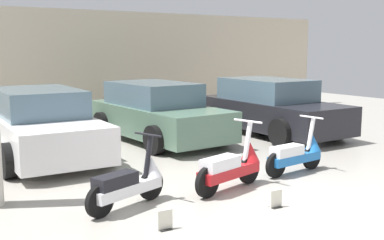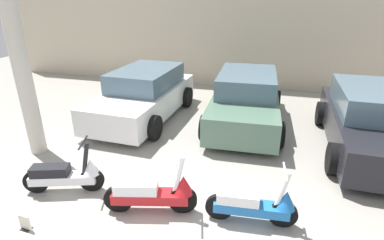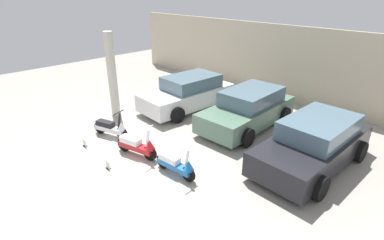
{
  "view_description": "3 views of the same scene",
  "coord_description": "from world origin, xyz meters",
  "px_view_note": "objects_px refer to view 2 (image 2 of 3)",
  "views": [
    {
      "loc": [
        -4.98,
        -5.28,
        2.27
      ],
      "look_at": [
        -0.04,
        2.15,
        0.92
      ],
      "focal_mm": 45.0,
      "sensor_mm": 36.0,
      "label": 1
    },
    {
      "loc": [
        1.38,
        -3.15,
        3.37
      ],
      "look_at": [
        -0.17,
        2.63,
        0.88
      ],
      "focal_mm": 28.0,
      "sensor_mm": 36.0,
      "label": 2
    },
    {
      "loc": [
        6.73,
        -3.9,
        4.91
      ],
      "look_at": [
        0.49,
        2.24,
        0.98
      ],
      "focal_mm": 28.0,
      "sensor_mm": 36.0,
      "label": 3
    }
  ],
  "objects_px": {
    "scooter_front_center": "(255,204)",
    "car_rear_left": "(144,95)",
    "scooter_front_right": "(154,192)",
    "car_rear_center": "(246,100)",
    "car_rear_right": "(372,121)",
    "placard_near_left_scooter": "(25,223)",
    "scooter_front_left": "(67,174)",
    "support_column_side": "(24,81)"
  },
  "relations": [
    {
      "from": "scooter_front_left",
      "to": "scooter_front_right",
      "type": "distance_m",
      "value": 1.76
    },
    {
      "from": "scooter_front_right",
      "to": "placard_near_left_scooter",
      "type": "xyz_separation_m",
      "value": [
        -1.79,
        -0.92,
        -0.27
      ]
    },
    {
      "from": "car_rear_center",
      "to": "support_column_side",
      "type": "relative_size",
      "value": 1.26
    },
    {
      "from": "car_rear_left",
      "to": "support_column_side",
      "type": "height_order",
      "value": "support_column_side"
    },
    {
      "from": "scooter_front_left",
      "to": "placard_near_left_scooter",
      "type": "relative_size",
      "value": 5.42
    },
    {
      "from": "car_rear_center",
      "to": "support_column_side",
      "type": "xyz_separation_m",
      "value": [
        -4.46,
        -3.01,
        1.01
      ]
    },
    {
      "from": "support_column_side",
      "to": "car_rear_right",
      "type": "bearing_deg",
      "value": 16.08
    },
    {
      "from": "car_rear_center",
      "to": "placard_near_left_scooter",
      "type": "relative_size",
      "value": 16.29
    },
    {
      "from": "scooter_front_left",
      "to": "scooter_front_right",
      "type": "height_order",
      "value": "scooter_front_right"
    },
    {
      "from": "support_column_side",
      "to": "car_rear_center",
      "type": "bearing_deg",
      "value": 34.03
    },
    {
      "from": "car_rear_center",
      "to": "car_rear_right",
      "type": "bearing_deg",
      "value": 71.42
    },
    {
      "from": "scooter_front_center",
      "to": "car_rear_left",
      "type": "distance_m",
      "value": 5.19
    },
    {
      "from": "scooter_front_left",
      "to": "placard_near_left_scooter",
      "type": "xyz_separation_m",
      "value": [
        -0.03,
        -1.03,
        -0.25
      ]
    },
    {
      "from": "scooter_front_left",
      "to": "scooter_front_center",
      "type": "distance_m",
      "value": 3.39
    },
    {
      "from": "scooter_front_right",
      "to": "car_rear_center",
      "type": "relative_size",
      "value": 0.36
    },
    {
      "from": "scooter_front_right",
      "to": "car_rear_right",
      "type": "relative_size",
      "value": 0.36
    },
    {
      "from": "scooter_front_center",
      "to": "car_rear_right",
      "type": "bearing_deg",
      "value": 49.19
    },
    {
      "from": "scooter_front_right",
      "to": "scooter_front_center",
      "type": "distance_m",
      "value": 1.64
    },
    {
      "from": "car_rear_left",
      "to": "car_rear_right",
      "type": "distance_m",
      "value": 5.92
    },
    {
      "from": "scooter_front_center",
      "to": "support_column_side",
      "type": "bearing_deg",
      "value": 162.72
    },
    {
      "from": "scooter_front_center",
      "to": "scooter_front_left",
      "type": "bearing_deg",
      "value": 176.03
    },
    {
      "from": "scooter_front_left",
      "to": "scooter_front_center",
      "type": "height_order",
      "value": "scooter_front_left"
    },
    {
      "from": "scooter_front_center",
      "to": "car_rear_center",
      "type": "xyz_separation_m",
      "value": [
        -0.58,
        4.14,
        0.32
      ]
    },
    {
      "from": "scooter_front_right",
      "to": "car_rear_right",
      "type": "distance_m",
      "value": 5.29
    },
    {
      "from": "car_rear_left",
      "to": "support_column_side",
      "type": "relative_size",
      "value": 1.26
    },
    {
      "from": "scooter_front_center",
      "to": "car_rear_center",
      "type": "relative_size",
      "value": 0.34
    },
    {
      "from": "car_rear_left",
      "to": "car_rear_right",
      "type": "height_order",
      "value": "car_rear_right"
    },
    {
      "from": "scooter_front_left",
      "to": "car_rear_right",
      "type": "height_order",
      "value": "car_rear_right"
    },
    {
      "from": "scooter_front_center",
      "to": "car_rear_center",
      "type": "height_order",
      "value": "car_rear_center"
    },
    {
      "from": "support_column_side",
      "to": "car_rear_left",
      "type": "bearing_deg",
      "value": 60.29
    },
    {
      "from": "scooter_front_center",
      "to": "car_rear_center",
      "type": "distance_m",
      "value": 4.19
    },
    {
      "from": "scooter_front_right",
      "to": "support_column_side",
      "type": "distance_m",
      "value": 3.87
    },
    {
      "from": "scooter_front_left",
      "to": "car_rear_center",
      "type": "distance_m",
      "value": 5.05
    },
    {
      "from": "car_rear_left",
      "to": "car_rear_center",
      "type": "bearing_deg",
      "value": 98.96
    },
    {
      "from": "scooter_front_center",
      "to": "placard_near_left_scooter",
      "type": "xyz_separation_m",
      "value": [
        -3.42,
        -1.08,
        -0.24
      ]
    },
    {
      "from": "car_rear_left",
      "to": "scooter_front_left",
      "type": "bearing_deg",
      "value": 4.42
    },
    {
      "from": "car_rear_right",
      "to": "placard_near_left_scooter",
      "type": "height_order",
      "value": "car_rear_right"
    },
    {
      "from": "scooter_front_right",
      "to": "placard_near_left_scooter",
      "type": "distance_m",
      "value": 2.03
    },
    {
      "from": "scooter_front_left",
      "to": "support_column_side",
      "type": "relative_size",
      "value": 0.42
    },
    {
      "from": "car_rear_left",
      "to": "support_column_side",
      "type": "xyz_separation_m",
      "value": [
        -1.54,
        -2.69,
        1.01
      ]
    },
    {
      "from": "scooter_front_left",
      "to": "scooter_front_right",
      "type": "xyz_separation_m",
      "value": [
        1.76,
        -0.12,
        0.02
      ]
    },
    {
      "from": "car_rear_left",
      "to": "placard_near_left_scooter",
      "type": "height_order",
      "value": "car_rear_left"
    }
  ]
}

